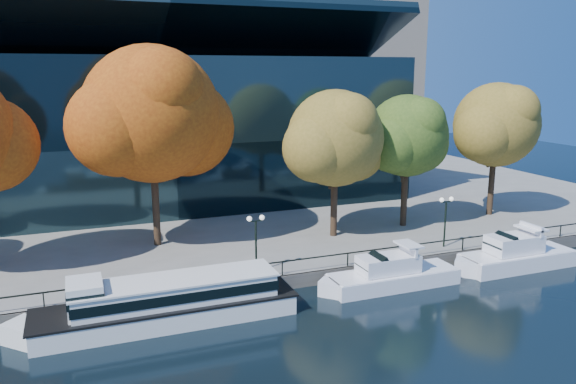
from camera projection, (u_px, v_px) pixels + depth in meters
name	position (u px, v px, depth m)	size (l,w,h in m)	color
ground	(300.00, 307.00, 35.62)	(160.00, 160.00, 0.00)	black
promenade	(187.00, 189.00, 68.65)	(90.00, 67.08, 1.00)	slate
railing	(282.00, 262.00, 38.17)	(88.20, 0.08, 0.99)	black
convention_building	(156.00, 128.00, 61.35)	(50.00, 24.57, 21.43)	black
tour_boat	(161.00, 301.00, 33.13)	(16.76, 3.74, 3.18)	white
cruiser_near	(388.00, 274.00, 38.65)	(10.31, 2.65, 2.99)	white
cruiser_far	(513.00, 255.00, 42.29)	(10.19, 2.82, 3.33)	white
tree_2	(154.00, 117.00, 42.89)	(13.17, 10.80, 15.69)	black
tree_3	(337.00, 140.00, 45.83)	(9.92, 8.13, 12.23)	black
tree_4	(409.00, 138.00, 49.00)	(8.96, 7.35, 11.69)	black
tree_5	(498.00, 127.00, 52.74)	(9.89, 8.11, 12.63)	black
lamp_1	(256.00, 230.00, 38.36)	(1.26, 0.36, 4.03)	black
lamp_2	(446.00, 210.00, 43.88)	(1.26, 0.36, 4.03)	black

